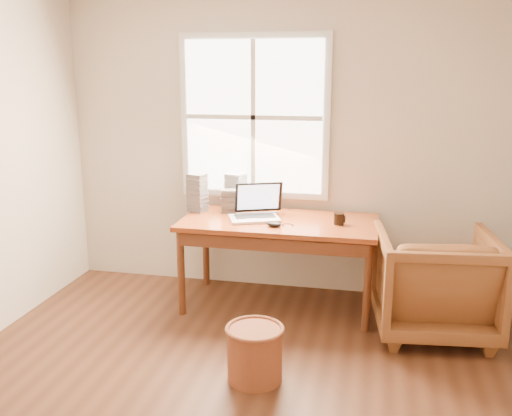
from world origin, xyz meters
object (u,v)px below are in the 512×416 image
(armchair, at_px, (434,283))
(wicker_stool, at_px, (255,354))
(coffee_mug, at_px, (339,219))
(laptop, at_px, (254,203))
(cd_stack_a, at_px, (236,191))
(desk, at_px, (279,222))

(armchair, xyz_separation_m, wicker_stool, (-1.17, -0.95, -0.22))
(wicker_stool, relative_size, coffee_mug, 3.81)
(coffee_mug, bearing_deg, wicker_stool, -133.85)
(laptop, bearing_deg, coffee_mug, -21.94)
(armchair, distance_m, cd_stack_a, 1.85)
(desk, distance_m, cd_stack_a, 0.59)
(coffee_mug, relative_size, cd_stack_a, 0.30)
(desk, bearing_deg, wicker_stool, -87.24)
(wicker_stool, height_order, cd_stack_a, cd_stack_a)
(desk, bearing_deg, armchair, -11.57)
(cd_stack_a, bearing_deg, desk, -37.13)
(desk, relative_size, cd_stack_a, 5.21)
(wicker_stool, xyz_separation_m, coffee_mug, (0.43, 1.18, 0.62))
(desk, height_order, cd_stack_a, cd_stack_a)
(wicker_stool, xyz_separation_m, cd_stack_a, (-0.51, 1.55, 0.73))
(armchair, distance_m, wicker_stool, 1.53)
(coffee_mug, bearing_deg, armchair, -40.40)
(coffee_mug, bearing_deg, cd_stack_a, 134.75)
(wicker_stool, distance_m, cd_stack_a, 1.78)
(laptop, bearing_deg, wicker_stool, -99.65)
(wicker_stool, relative_size, laptop, 0.88)
(armchair, height_order, laptop, laptop)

